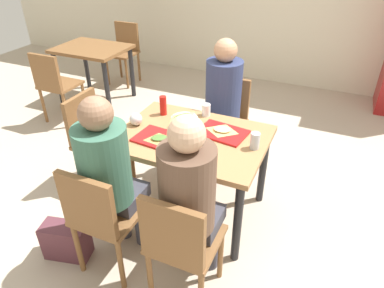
{
  "coord_description": "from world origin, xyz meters",
  "views": [
    {
      "loc": [
        0.91,
        -2.06,
        2.06
      ],
      "look_at": [
        0.0,
        0.0,
        0.65
      ],
      "focal_mm": 32.77,
      "sensor_mm": 36.0,
      "label": 1
    }
  ],
  "objects_px": {
    "main_table": "(192,147)",
    "person_in_red": "(109,171)",
    "background_chair_near": "(55,83)",
    "chair_far_side": "(226,116)",
    "pizza_slice_a": "(159,138)",
    "plastic_cup_b": "(174,155)",
    "soda_can": "(255,141)",
    "foil_bundle": "(136,119)",
    "tray_red_far": "(222,133)",
    "pizza_slice_b": "(222,130)",
    "plastic_cup_a": "(206,110)",
    "person_in_brown_jacket": "(190,195)",
    "background_chair_far": "(125,48)",
    "background_table": "(93,56)",
    "chair_near_right": "(180,242)",
    "handbag": "(66,241)",
    "tray_red_near": "(160,139)",
    "condiment_bottle": "(163,105)",
    "person_far_side": "(222,98)",
    "chair_left_end": "(94,135)",
    "pizza_slice_c": "(182,118)",
    "paper_plate_near_edge": "(201,156)",
    "chair_near_left": "(101,215)",
    "paper_plate_center": "(185,118)"
  },
  "relations": [
    {
      "from": "chair_left_end",
      "to": "person_far_side",
      "type": "relative_size",
      "value": 0.68
    },
    {
      "from": "soda_can",
      "to": "foil_bundle",
      "type": "height_order",
      "value": "soda_can"
    },
    {
      "from": "chair_near_left",
      "to": "person_in_brown_jacket",
      "type": "relative_size",
      "value": 0.68
    },
    {
      "from": "tray_red_far",
      "to": "pizza_slice_c",
      "type": "bearing_deg",
      "value": 168.56
    },
    {
      "from": "foil_bundle",
      "to": "background_chair_near",
      "type": "bearing_deg",
      "value": 153.44
    },
    {
      "from": "plastic_cup_b",
      "to": "background_table",
      "type": "distance_m",
      "value": 2.84
    },
    {
      "from": "person_in_brown_jacket",
      "to": "handbag",
      "type": "xyz_separation_m",
      "value": [
        -0.9,
        -0.16,
        -0.62
      ]
    },
    {
      "from": "chair_near_right",
      "to": "foil_bundle",
      "type": "distance_m",
      "value": 1.11
    },
    {
      "from": "pizza_slice_b",
      "to": "paper_plate_center",
      "type": "bearing_deg",
      "value": 165.49
    },
    {
      "from": "paper_plate_center",
      "to": "background_chair_near",
      "type": "height_order",
      "value": "background_chair_near"
    },
    {
      "from": "pizza_slice_b",
      "to": "plastic_cup_b",
      "type": "xyz_separation_m",
      "value": [
        -0.16,
        -0.48,
        0.03
      ]
    },
    {
      "from": "person_in_red",
      "to": "plastic_cup_b",
      "type": "height_order",
      "value": "person_in_red"
    },
    {
      "from": "plastic_cup_a",
      "to": "soda_can",
      "type": "distance_m",
      "value": 0.6
    },
    {
      "from": "person_in_brown_jacket",
      "to": "background_chair_far",
      "type": "height_order",
      "value": "person_in_brown_jacket"
    },
    {
      "from": "main_table",
      "to": "person_in_red",
      "type": "bearing_deg",
      "value": -112.9
    },
    {
      "from": "tray_red_far",
      "to": "handbag",
      "type": "xyz_separation_m",
      "value": [
        -0.82,
        -0.94,
        -0.59
      ]
    },
    {
      "from": "tray_red_near",
      "to": "plastic_cup_b",
      "type": "bearing_deg",
      "value": -42.95
    },
    {
      "from": "chair_near_right",
      "to": "pizza_slice_b",
      "type": "relative_size",
      "value": 4.46
    },
    {
      "from": "background_chair_near",
      "to": "plastic_cup_b",
      "type": "bearing_deg",
      "value": -28.27
    },
    {
      "from": "soda_can",
      "to": "foil_bundle",
      "type": "xyz_separation_m",
      "value": [
        -0.94,
        -0.04,
        -0.01
      ]
    },
    {
      "from": "chair_far_side",
      "to": "background_chair_far",
      "type": "relative_size",
      "value": 1.0
    },
    {
      "from": "tray_red_near",
      "to": "background_chair_near",
      "type": "xyz_separation_m",
      "value": [
        -1.9,
        0.94,
        -0.22
      ]
    },
    {
      "from": "paper_plate_center",
      "to": "person_far_side",
      "type": "bearing_deg",
      "value": 68.82
    },
    {
      "from": "chair_near_left",
      "to": "plastic_cup_a",
      "type": "relative_size",
      "value": 8.67
    },
    {
      "from": "condiment_bottle",
      "to": "person_far_side",
      "type": "bearing_deg",
      "value": 49.99
    },
    {
      "from": "tray_red_near",
      "to": "paper_plate_center",
      "type": "xyz_separation_m",
      "value": [
        0.03,
        0.37,
        -0.0
      ]
    },
    {
      "from": "chair_near_left",
      "to": "person_in_brown_jacket",
      "type": "distance_m",
      "value": 0.62
    },
    {
      "from": "chair_near_right",
      "to": "soda_can",
      "type": "bearing_deg",
      "value": 76.65
    },
    {
      "from": "chair_far_side",
      "to": "person_far_side",
      "type": "distance_m",
      "value": 0.28
    },
    {
      "from": "tray_red_near",
      "to": "handbag",
      "type": "bearing_deg",
      "value": -122.96
    },
    {
      "from": "tray_red_near",
      "to": "chair_far_side",
      "type": "bearing_deg",
      "value": 78.35
    },
    {
      "from": "chair_left_end",
      "to": "handbag",
      "type": "distance_m",
      "value": 0.94
    },
    {
      "from": "background_chair_near",
      "to": "background_chair_far",
      "type": "height_order",
      "value": "same"
    },
    {
      "from": "tray_red_far",
      "to": "condiment_bottle",
      "type": "xyz_separation_m",
      "value": [
        -0.55,
        0.1,
        0.07
      ]
    },
    {
      "from": "person_in_brown_jacket",
      "to": "soda_can",
      "type": "relative_size",
      "value": 10.47
    },
    {
      "from": "tray_red_near",
      "to": "condiment_bottle",
      "type": "xyz_separation_m",
      "value": [
        -0.17,
        0.37,
        0.07
      ]
    },
    {
      "from": "tray_red_near",
      "to": "foil_bundle",
      "type": "relative_size",
      "value": 3.6
    },
    {
      "from": "paper_plate_near_edge",
      "to": "background_table",
      "type": "distance_m",
      "value": 2.87
    },
    {
      "from": "chair_left_end",
      "to": "plastic_cup_a",
      "type": "height_order",
      "value": "chair_left_end"
    },
    {
      "from": "plastic_cup_a",
      "to": "soda_can",
      "type": "height_order",
      "value": "soda_can"
    },
    {
      "from": "background_chair_near",
      "to": "person_in_red",
      "type": "bearing_deg",
      "value": -38.48
    },
    {
      "from": "chair_far_side",
      "to": "pizza_slice_a",
      "type": "bearing_deg",
      "value": -100.98
    },
    {
      "from": "paper_plate_center",
      "to": "pizza_slice_b",
      "type": "relative_size",
      "value": 1.13
    },
    {
      "from": "paper_plate_near_edge",
      "to": "tray_red_far",
      "type": "bearing_deg",
      "value": 85.48
    },
    {
      "from": "background_chair_near",
      "to": "tray_red_far",
      "type": "bearing_deg",
      "value": -16.29
    },
    {
      "from": "plastic_cup_a",
      "to": "person_in_brown_jacket",
      "type": "bearing_deg",
      "value": -73.16
    },
    {
      "from": "pizza_slice_b",
      "to": "soda_can",
      "type": "height_order",
      "value": "soda_can"
    },
    {
      "from": "background_chair_far",
      "to": "chair_near_right",
      "type": "bearing_deg",
      "value": -52.14
    },
    {
      "from": "pizza_slice_b",
      "to": "handbag",
      "type": "distance_m",
      "value": 1.39
    },
    {
      "from": "plastic_cup_a",
      "to": "background_table",
      "type": "distance_m",
      "value": 2.39
    }
  ]
}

